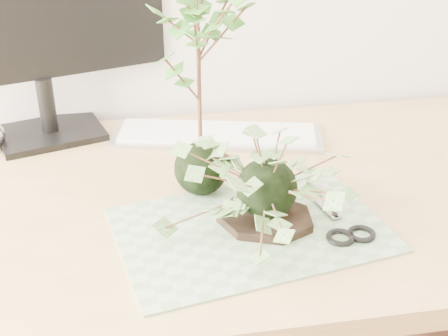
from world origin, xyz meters
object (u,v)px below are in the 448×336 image
at_px(maple_kokedama, 198,42).
at_px(monitor, 33,9).
at_px(ivy_kokedama, 268,163).
at_px(keyboard, 217,135).
at_px(desk, 244,232).

distance_m(maple_kokedama, monitor, 0.40).
xyz_separation_m(ivy_kokedama, monitor, (-0.37, 0.41, 0.15)).
distance_m(maple_kokedama, keyboard, 0.34).
xyz_separation_m(desk, ivy_kokedama, (0.01, -0.11, 0.20)).
distance_m(desk, maple_kokedama, 0.37).
distance_m(desk, ivy_kokedama, 0.23).
height_order(keyboard, monitor, monitor).
xyz_separation_m(maple_kokedama, keyboard, (0.06, 0.21, -0.27)).
distance_m(desk, keyboard, 0.24).
height_order(maple_kokedama, keyboard, maple_kokedama).
xyz_separation_m(ivy_kokedama, maple_kokedama, (-0.09, 0.12, 0.16)).
bearing_deg(monitor, ivy_kokedama, -64.44).
height_order(maple_kokedama, monitor, monitor).
xyz_separation_m(desk, monitor, (-0.36, 0.30, 0.35)).
bearing_deg(maple_kokedama, ivy_kokedama, -53.78).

